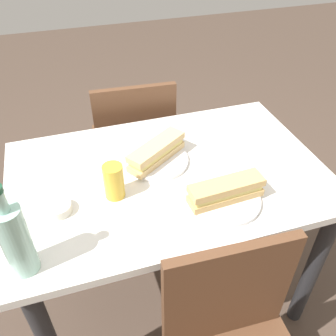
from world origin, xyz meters
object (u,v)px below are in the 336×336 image
at_px(plate_far, 157,161).
at_px(water_bottle, 15,239).
at_px(chair_far, 134,143).
at_px(knife_near, 214,188).
at_px(baguette_sandwich_near, 226,190).
at_px(olive_bowl, 58,208).
at_px(dining_table, 168,196).
at_px(plate_near, 225,200).
at_px(knife_far, 145,155).
at_px(beer_glass, 114,181).
at_px(baguette_sandwich_far, 156,152).

relative_size(plate_far, water_bottle, 0.79).
relative_size(chair_far, knife_near, 4.67).
bearing_deg(baguette_sandwich_near, olive_bowl, 167.37).
distance_m(dining_table, olive_bowl, 0.42).
xyz_separation_m(dining_table, plate_far, (-0.02, 0.07, 0.13)).
xyz_separation_m(plate_near, knife_far, (-0.19, 0.30, 0.01)).
distance_m(chair_far, knife_near, 0.77).
distance_m(knife_far, beer_glass, 0.22).
distance_m(knife_far, olive_bowl, 0.38).
xyz_separation_m(plate_near, plate_far, (-0.15, 0.27, 0.00)).
distance_m(chair_far, plate_near, 0.81).
distance_m(knife_near, olive_bowl, 0.51).
bearing_deg(plate_near, baguette_sandwich_far, 119.89).
xyz_separation_m(plate_near, knife_near, (-0.01, 0.05, 0.01)).
distance_m(plate_far, olive_bowl, 0.40).
xyz_separation_m(chair_far, plate_far, (-0.02, -0.49, 0.25)).
bearing_deg(plate_far, dining_table, -72.23).
xyz_separation_m(baguette_sandwich_far, olive_bowl, (-0.37, -0.15, -0.03)).
xyz_separation_m(plate_far, beer_glass, (-0.18, -0.13, 0.05)).
relative_size(plate_near, baguette_sandwich_near, 0.93).
height_order(plate_near, knife_near, knife_near).
distance_m(chair_far, beer_glass, 0.72).
relative_size(chair_far, water_bottle, 2.86).
bearing_deg(chair_far, olive_bowl, -120.89).
height_order(water_bottle, olive_bowl, water_bottle).
bearing_deg(plate_far, olive_bowl, -157.82).
xyz_separation_m(plate_near, beer_glass, (-0.33, 0.14, 0.05)).
distance_m(dining_table, chair_far, 0.58).
relative_size(water_bottle, beer_glass, 2.40).
relative_size(chair_far, beer_glass, 6.87).
bearing_deg(plate_near, chair_far, 100.20).
bearing_deg(plate_far, beer_glass, -144.29).
distance_m(plate_near, knife_near, 0.06).
bearing_deg(plate_near, dining_table, 123.57).
height_order(plate_near, olive_bowl, olive_bowl).
relative_size(knife_far, beer_glass, 1.18).
bearing_deg(baguette_sandwich_near, water_bottle, -173.34).
bearing_deg(baguette_sandwich_near, beer_glass, 157.68).
relative_size(dining_table, plate_far, 4.82).
xyz_separation_m(chair_far, knife_far, (-0.05, -0.46, 0.26)).
bearing_deg(plate_far, plate_near, -60.11).
xyz_separation_m(baguette_sandwich_near, olive_bowl, (-0.52, 0.12, -0.03)).
bearing_deg(knife_near, baguette_sandwich_far, 122.88).
bearing_deg(chair_far, baguette_sandwich_far, -91.94).
bearing_deg(baguette_sandwich_near, baguette_sandwich_far, 119.89).
height_order(knife_near, water_bottle, water_bottle).
xyz_separation_m(dining_table, water_bottle, (-0.49, -0.27, 0.24)).
distance_m(dining_table, beer_glass, 0.28).
distance_m(knife_near, water_bottle, 0.63).
bearing_deg(olive_bowl, plate_far, 22.18).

